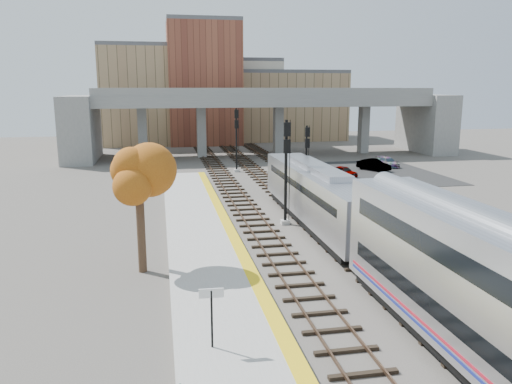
{
  "coord_description": "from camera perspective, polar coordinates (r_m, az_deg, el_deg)",
  "views": [
    {
      "loc": [
        -9.69,
        -24.8,
        9.66
      ],
      "look_at": [
        -3.28,
        8.45,
        2.5
      ],
      "focal_mm": 35.0,
      "sensor_mm": 36.0,
      "label": 1
    }
  ],
  "objects": [
    {
      "name": "ground",
      "position": [
        28.32,
        9.9,
        -8.19
      ],
      "size": [
        160.0,
        160.0,
        0.0
      ],
      "primitive_type": "plane",
      "color": "#47423D",
      "rests_on": "ground"
    },
    {
      "name": "car_c",
      "position": [
        63.44,
        14.84,
        3.32
      ],
      "size": [
        1.88,
        3.93,
        1.1
      ],
      "primitive_type": "imported",
      "rotation": [
        0.0,
        0.0,
        0.09
      ],
      "color": "#99999E",
      "rests_on": "parking_lot"
    },
    {
      "name": "station_sign",
      "position": [
        18.39,
        -5.1,
        -12.79
      ],
      "size": [
        0.9,
        0.09,
        2.27
      ],
      "rotation": [
        0.0,
        0.0,
        -0.04
      ],
      "color": "black",
      "rests_on": "platform"
    },
    {
      "name": "car_a",
      "position": [
        55.24,
        10.01,
        2.33
      ],
      "size": [
        2.59,
        3.62,
        1.14
      ],
      "primitive_type": "imported",
      "rotation": [
        0.0,
        0.0,
        0.41
      ],
      "color": "#99999E",
      "rests_on": "parking_lot"
    },
    {
      "name": "tree",
      "position": [
        26.25,
        -13.3,
        1.93
      ],
      "size": [
        3.6,
        3.6,
        7.07
      ],
      "color": "#382619",
      "rests_on": "ground"
    },
    {
      "name": "yellow_strip",
      "position": [
        26.84,
        -0.93,
        -8.35
      ],
      "size": [
        0.7,
        60.0,
        0.01
      ],
      "primitive_type": "cube",
      "color": "yellow",
      "rests_on": "platform"
    },
    {
      "name": "locomotive",
      "position": [
        35.24,
        7.01,
        -0.24
      ],
      "size": [
        3.02,
        19.05,
        4.1
      ],
      "color": "#A8AAB2",
      "rests_on": "ground"
    },
    {
      "name": "car_b",
      "position": [
        60.03,
        13.3,
        3.04
      ],
      "size": [
        3.26,
        4.22,
        1.34
      ],
      "primitive_type": "imported",
      "rotation": [
        0.0,
        0.0,
        0.52
      ],
      "color": "#99999E",
      "rests_on": "parking_lot"
    },
    {
      "name": "signal_mast_near",
      "position": [
        35.03,
        3.45,
        2.22
      ],
      "size": [
        0.6,
        0.64,
        7.44
      ],
      "color": "#9E9E99",
      "rests_on": "ground"
    },
    {
      "name": "signal_mast_mid",
      "position": [
        44.6,
        5.76,
        3.29
      ],
      "size": [
        0.6,
        0.64,
        6.33
      ],
      "color": "#9E9E99",
      "rests_on": "ground"
    },
    {
      "name": "tracks",
      "position": [
        39.95,
        4.85,
        -1.99
      ],
      "size": [
        10.7,
        95.0,
        0.25
      ],
      "color": "black",
      "rests_on": "ground"
    },
    {
      "name": "parking_lot",
      "position": [
        58.67,
        13.09,
        2.17
      ],
      "size": [
        14.0,
        18.0,
        0.04
      ],
      "primitive_type": "cube",
      "color": "black",
      "rests_on": "ground"
    },
    {
      "name": "platform",
      "position": [
        26.66,
        -5.0,
        -8.95
      ],
      "size": [
        4.5,
        60.0,
        0.35
      ],
      "primitive_type": "cube",
      "color": "#9E9E99",
      "rests_on": "ground"
    },
    {
      "name": "signal_mast_far",
      "position": [
        57.37,
        -2.24,
        5.91
      ],
      "size": [
        0.6,
        0.64,
        7.27
      ],
      "color": "#9E9E99",
      "rests_on": "ground"
    },
    {
      "name": "buildings_far",
      "position": [
        92.04,
        -4.14,
        10.8
      ],
      "size": [
        43.0,
        21.0,
        20.6
      ],
      "color": "#967C57",
      "rests_on": "ground"
    },
    {
      "name": "overpass",
      "position": [
        71.42,
        0.93,
        8.85
      ],
      "size": [
        54.0,
        12.0,
        9.5
      ],
      "color": "slate",
      "rests_on": "ground"
    }
  ]
}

